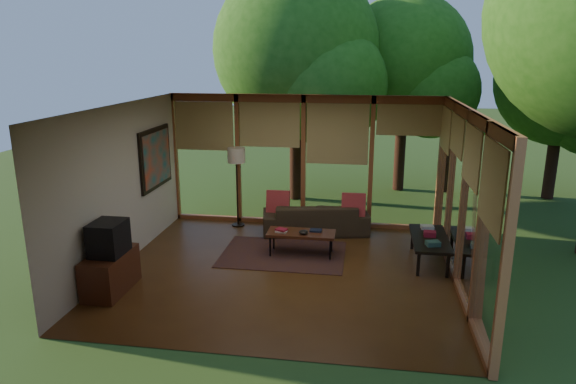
% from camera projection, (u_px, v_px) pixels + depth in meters
% --- Properties ---
extents(floor, '(5.50, 5.50, 0.00)m').
position_uv_depth(floor, '(284.00, 271.00, 8.48)').
color(floor, brown).
rests_on(floor, ground).
extents(ceiling, '(5.50, 5.50, 0.00)m').
position_uv_depth(ceiling, '(284.00, 107.00, 7.78)').
color(ceiling, silver).
rests_on(ceiling, ground).
extents(wall_left, '(0.04, 5.00, 2.70)m').
position_uv_depth(wall_left, '(121.00, 186.00, 8.53)').
color(wall_left, beige).
rests_on(wall_left, ground).
extents(wall_front, '(5.50, 0.04, 2.70)m').
position_uv_depth(wall_front, '(248.00, 250.00, 5.74)').
color(wall_front, beige).
rests_on(wall_front, ground).
extents(window_wall_back, '(5.50, 0.12, 2.70)m').
position_uv_depth(window_wall_back, '(303.00, 161.00, 10.51)').
color(window_wall_back, '#A35A32').
rests_on(window_wall_back, ground).
extents(window_wall_right, '(0.12, 5.00, 2.70)m').
position_uv_depth(window_wall_right, '(464.00, 200.00, 7.73)').
color(window_wall_right, '#A35A32').
rests_on(window_wall_right, ground).
extents(tree_nw, '(3.85, 3.85, 5.49)m').
position_uv_depth(tree_nw, '(296.00, 50.00, 11.91)').
color(tree_nw, '#321A12').
rests_on(tree_nw, ground).
extents(tree_ne, '(3.26, 3.26, 4.95)m').
position_uv_depth(tree_ne, '(405.00, 61.00, 12.84)').
color(tree_ne, '#321A12').
rests_on(tree_ne, ground).
extents(tree_far, '(3.09, 3.09, 4.42)m').
position_uv_depth(tree_far, '(563.00, 81.00, 12.08)').
color(tree_far, '#321A12').
rests_on(tree_far, ground).
extents(rug, '(2.19, 1.55, 0.01)m').
position_uv_depth(rug, '(283.00, 254.00, 9.20)').
color(rug, brown).
rests_on(rug, floor).
extents(sofa, '(2.21, 1.20, 0.61)m').
position_uv_depth(sofa, '(315.00, 218.00, 10.26)').
color(sofa, '#3A2D1D').
rests_on(sofa, floor).
extents(pillow_left, '(0.46, 0.24, 0.48)m').
position_uv_depth(pillow_left, '(278.00, 202.00, 10.25)').
color(pillow_left, maroon).
rests_on(pillow_left, sofa).
extents(pillow_right, '(0.47, 0.25, 0.49)m').
position_uv_depth(pillow_right, '(354.00, 205.00, 10.03)').
color(pillow_right, maroon).
rests_on(pillow_right, sofa).
extents(ct_book_lower, '(0.21, 0.17, 0.03)m').
position_uv_depth(ct_book_lower, '(281.00, 231.00, 9.09)').
color(ct_book_lower, beige).
rests_on(ct_book_lower, coffee_table).
extents(ct_book_upper, '(0.23, 0.21, 0.03)m').
position_uv_depth(ct_book_upper, '(281.00, 230.00, 9.08)').
color(ct_book_upper, maroon).
rests_on(ct_book_upper, coffee_table).
extents(ct_book_side, '(0.21, 0.16, 0.03)m').
position_uv_depth(ct_book_side, '(316.00, 230.00, 9.12)').
color(ct_book_side, black).
rests_on(ct_book_side, coffee_table).
extents(ct_bowl, '(0.16, 0.16, 0.07)m').
position_uv_depth(ct_bowl, '(303.00, 232.00, 8.98)').
color(ct_bowl, black).
rests_on(ct_bowl, coffee_table).
extents(media_cabinet, '(0.50, 1.00, 0.60)m').
position_uv_depth(media_cabinet, '(111.00, 272.00, 7.72)').
color(media_cabinet, '#522616').
rests_on(media_cabinet, floor).
extents(television, '(0.45, 0.55, 0.50)m').
position_uv_depth(television, '(108.00, 238.00, 7.57)').
color(television, black).
rests_on(television, media_cabinet).
extents(console_book_a, '(0.25, 0.21, 0.08)m').
position_uv_depth(console_book_a, '(433.00, 243.00, 8.35)').
color(console_book_a, '#31564C').
rests_on(console_book_a, side_console).
extents(console_book_b, '(0.20, 0.15, 0.09)m').
position_uv_depth(console_book_b, '(430.00, 234.00, 8.78)').
color(console_book_b, maroon).
rests_on(console_book_b, side_console).
extents(console_book_c, '(0.23, 0.18, 0.06)m').
position_uv_depth(console_book_c, '(427.00, 227.00, 9.16)').
color(console_book_c, beige).
rests_on(console_book_c, side_console).
extents(floor_lamp, '(0.36, 0.36, 1.65)m').
position_uv_depth(floor_lamp, '(236.00, 160.00, 10.38)').
color(floor_lamp, black).
rests_on(floor_lamp, floor).
extents(coffee_table, '(1.20, 0.50, 0.43)m').
position_uv_depth(coffee_table, '(301.00, 234.00, 9.10)').
color(coffee_table, '#522616').
rests_on(coffee_table, floor).
extents(side_console, '(0.60, 1.40, 0.46)m').
position_uv_depth(side_console, '(430.00, 240.00, 8.75)').
color(side_console, black).
rests_on(side_console, floor).
extents(wall_painting, '(0.06, 1.35, 1.15)m').
position_uv_depth(wall_painting, '(156.00, 158.00, 9.81)').
color(wall_painting, black).
rests_on(wall_painting, wall_left).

